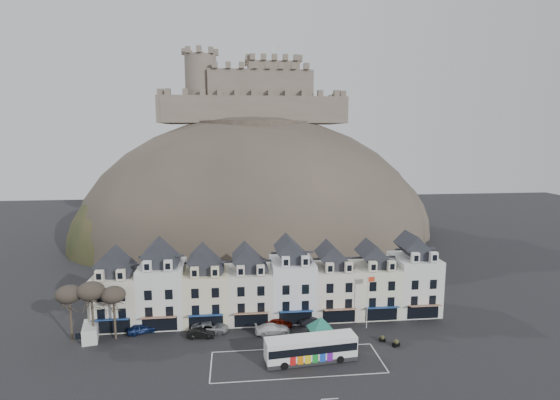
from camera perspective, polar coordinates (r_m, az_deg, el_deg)
The scene contains 21 objects.
ground at distance 58.97m, azimuth 0.33°, elevation -21.10°, with size 300.00×300.00×0.00m, color black.
coach_bay_markings at distance 60.28m, azimuth 2.20°, elevation -20.40°, with size 22.00×7.50×0.01m, color silver.
townhouse_terrace at distance 71.24m, azimuth -1.04°, elevation -10.99°, with size 54.40×9.35×11.80m.
castle_hill at distance 123.49m, azimuth -2.75°, elevation -4.97°, with size 100.00×76.00×68.00m.
castle at distance 127.38m, azimuth -3.42°, elevation 13.60°, with size 50.20×22.20×22.00m.
tree_left_far at distance 69.29m, azimuth -25.86°, elevation -11.07°, with size 3.61×3.61×8.24m.
tree_left_mid at distance 68.23m, azimuth -23.46°, elevation -10.91°, with size 3.78×3.78×8.64m.
tree_left_near at distance 67.63m, azimuth -20.95°, elevation -11.56°, with size 3.43×3.43×7.84m.
bus at distance 59.72m, azimuth 4.04°, elevation -18.69°, with size 12.15×4.03×3.36m.
bus_shelter at distance 62.80m, azimuth 5.38°, elevation -15.79°, with size 6.70×6.70×4.27m.
red_buoy at distance 64.35m, azimuth 9.30°, elevation -17.54°, with size 1.54×1.54×1.91m.
flagpole at distance 68.59m, azimuth 11.40°, elevation -12.47°, with size 1.19×0.27×8.28m.
white_van at distance 70.96m, azimuth -23.48°, elevation -15.50°, with size 3.01×5.02×2.14m.
planter_west at distance 66.72m, azimuth 13.20°, elevation -17.19°, with size 0.95×0.62×0.89m.
planter_east at distance 65.76m, azimuth 14.92°, elevation -17.59°, with size 1.16×0.89×1.04m.
car_navy at distance 70.40m, azimuth -17.62°, elevation -15.68°, with size 1.73×4.29×1.46m, color #0E1C46.
car_black at distance 66.98m, azimuth -10.29°, elevation -16.78°, with size 1.38×3.94×1.30m, color black.
car_silver at distance 68.34m, azimuth -9.15°, elevation -16.11°, with size 2.53×5.40×1.52m, color #989C9F.
car_white at distance 67.16m, azimuth -1.01°, elevation -16.47°, with size 2.09×5.15×1.49m, color silver.
car_maroon at distance 69.20m, azimuth -0.12°, elevation -15.73°, with size 1.61×4.01×1.36m, color #5B0E05.
car_charcoal at distance 70.05m, azimuth 4.23°, elevation -15.43°, with size 1.47×4.22×1.39m, color black.
Camera 1 is at (-5.84, -50.82, 29.34)m, focal length 28.00 mm.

